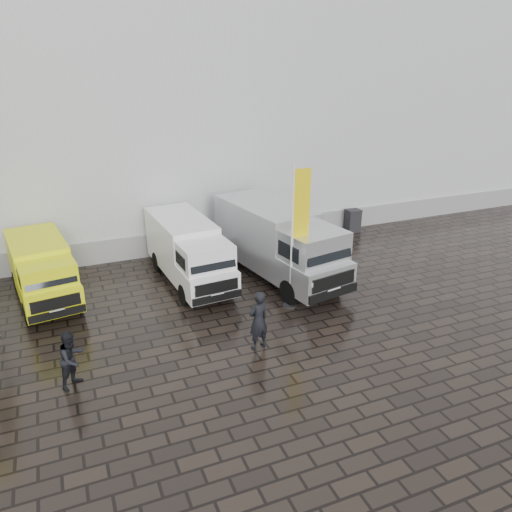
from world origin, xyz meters
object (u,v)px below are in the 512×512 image
at_px(van_white, 189,253).
at_px(van_silver, 279,244).
at_px(van_yellow, 43,273).
at_px(person_tent, 72,359).
at_px(flagpole, 297,229).
at_px(wheelie_bin, 353,220).
at_px(person_front, 258,320).

bearing_deg(van_white, van_silver, -19.88).
bearing_deg(van_yellow, person_tent, -91.93).
height_order(van_white, flagpole, flagpole).
bearing_deg(van_yellow, flagpole, -32.92).
xyz_separation_m(flagpole, wheelie_bin, (6.26, 6.07, -2.30)).
height_order(person_front, person_tent, person_front).
xyz_separation_m(van_white, flagpole, (2.93, -3.34, 1.66)).
bearing_deg(van_yellow, van_white, -12.94).
bearing_deg(van_yellow, van_silver, -17.29).
bearing_deg(person_front, person_tent, -19.42).
relative_size(van_yellow, van_white, 0.85).
xyz_separation_m(van_silver, flagpole, (-0.46, -2.39, 1.46)).
bearing_deg(flagpole, person_tent, -165.92).
relative_size(van_yellow, person_front, 2.49).
xyz_separation_m(van_white, van_silver, (3.39, -0.95, 0.21)).
xyz_separation_m(van_white, person_tent, (-4.64, -5.24, -0.38)).
bearing_deg(van_yellow, wheelie_bin, 0.85).
bearing_deg(van_white, person_front, -87.41).
distance_m(flagpole, person_tent, 8.07).
bearing_deg(wheelie_bin, van_silver, -142.38).
bearing_deg(person_front, wheelie_bin, -153.55).
xyz_separation_m(flagpole, person_front, (-2.28, -2.10, -1.92)).
xyz_separation_m(van_silver, wheelie_bin, (5.80, 3.68, -0.85)).
distance_m(van_yellow, van_white, 5.28).
relative_size(van_yellow, person_tent, 2.87).
relative_size(wheelie_bin, person_front, 0.60).
height_order(flagpole, person_tent, flagpole).
xyz_separation_m(van_yellow, wheelie_bin, (14.45, 2.29, -0.52)).
distance_m(van_silver, wheelie_bin, 6.92).
bearing_deg(wheelie_bin, person_tent, -144.83).
bearing_deg(flagpole, person_front, -137.38).
height_order(van_yellow, person_tent, van_yellow).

